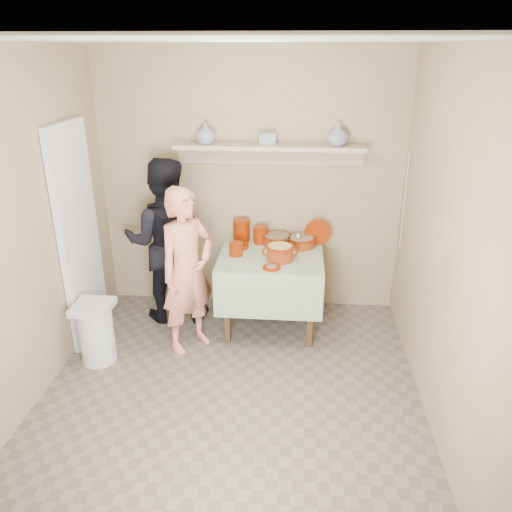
# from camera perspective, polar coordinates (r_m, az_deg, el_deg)

# --- Properties ---
(ground) EXTENTS (3.50, 3.50, 0.00)m
(ground) POSITION_cam_1_polar(r_m,az_deg,el_deg) (4.04, -3.18, -16.70)
(ground) COLOR #655B4F
(ground) RESTS_ON ground
(tile_panel) EXTENTS (0.06, 0.70, 2.00)m
(tile_panel) POSITION_cam_1_polar(r_m,az_deg,el_deg) (4.74, -19.57, 2.14)
(tile_panel) COLOR silver
(tile_panel) RESTS_ON ground
(plate_stack_a) EXTENTS (0.17, 0.17, 0.22)m
(plate_stack_a) POSITION_cam_1_polar(r_m,az_deg,el_deg) (4.99, -1.68, 2.96)
(plate_stack_a) COLOR #661802
(plate_stack_a) RESTS_ON serving_table
(plate_stack_b) EXTENTS (0.15, 0.15, 0.17)m
(plate_stack_b) POSITION_cam_1_polar(r_m,az_deg,el_deg) (4.95, 0.53, 2.47)
(plate_stack_b) COLOR #661802
(plate_stack_b) RESTS_ON serving_table
(bowl_stack) EXTENTS (0.13, 0.13, 0.13)m
(bowl_stack) POSITION_cam_1_polar(r_m,az_deg,el_deg) (4.65, -2.28, 0.80)
(bowl_stack) COLOR #661802
(bowl_stack) RESTS_ON serving_table
(empty_bowl) EXTENTS (0.16, 0.16, 0.05)m
(empty_bowl) POSITION_cam_1_polar(r_m,az_deg,el_deg) (4.84, -1.76, 1.19)
(empty_bowl) COLOR #661802
(empty_bowl) RESTS_ON serving_table
(propped_lid) EXTENTS (0.27, 0.10, 0.26)m
(propped_lid) POSITION_cam_1_polar(r_m,az_deg,el_deg) (4.94, 7.05, 2.69)
(propped_lid) COLOR #661802
(propped_lid) RESTS_ON serving_table
(vase_right) EXTENTS (0.23, 0.23, 0.21)m
(vase_right) POSITION_cam_1_polar(r_m,az_deg,el_deg) (4.78, 9.32, 13.57)
(vase_right) COLOR navy
(vase_right) RESTS_ON wall_shelf
(vase_left) EXTENTS (0.27, 0.27, 0.20)m
(vase_left) POSITION_cam_1_polar(r_m,az_deg,el_deg) (4.83, -5.79, 13.78)
(vase_left) COLOR navy
(vase_left) RESTS_ON wall_shelf
(ceramic_box) EXTENTS (0.17, 0.14, 0.11)m
(ceramic_box) POSITION_cam_1_polar(r_m,az_deg,el_deg) (4.80, 1.25, 13.29)
(ceramic_box) COLOR navy
(ceramic_box) RESTS_ON wall_shelf
(person_cook) EXTENTS (0.63, 0.65, 1.51)m
(person_cook) POSITION_cam_1_polar(r_m,az_deg,el_deg) (4.40, -7.85, -1.73)
(person_cook) COLOR #D57C5C
(person_cook) RESTS_ON ground
(person_helper) EXTENTS (0.87, 0.72, 1.64)m
(person_helper) POSITION_cam_1_polar(r_m,az_deg,el_deg) (4.93, -10.32, 1.66)
(person_helper) COLOR black
(person_helper) RESTS_ON ground
(room_shell) EXTENTS (3.04, 3.54, 2.62)m
(room_shell) POSITION_cam_1_polar(r_m,az_deg,el_deg) (3.26, -3.79, 5.72)
(room_shell) COLOR #9D8960
(room_shell) RESTS_ON ground
(serving_table) EXTENTS (0.97, 0.97, 0.76)m
(serving_table) POSITION_cam_1_polar(r_m,az_deg,el_deg) (4.77, 1.75, -1.00)
(serving_table) COLOR #4C2D16
(serving_table) RESTS_ON ground
(cazuela_meat_a) EXTENTS (0.30, 0.30, 0.10)m
(cazuela_meat_a) POSITION_cam_1_polar(r_m,az_deg,el_deg) (4.92, 2.41, 1.96)
(cazuela_meat_a) COLOR #621E0C
(cazuela_meat_a) RESTS_ON serving_table
(cazuela_meat_b) EXTENTS (0.28, 0.28, 0.10)m
(cazuela_meat_b) POSITION_cam_1_polar(r_m,az_deg,el_deg) (4.88, 5.22, 1.71)
(cazuela_meat_b) COLOR #621E0C
(cazuela_meat_b) RESTS_ON serving_table
(ladle) EXTENTS (0.08, 0.26, 0.19)m
(ladle) POSITION_cam_1_polar(r_m,az_deg,el_deg) (4.85, 4.87, 2.28)
(ladle) COLOR silver
(ladle) RESTS_ON cazuela_meat_b
(cazuela_rice) EXTENTS (0.33, 0.25, 0.14)m
(cazuela_rice) POSITION_cam_1_polar(r_m,az_deg,el_deg) (4.54, 2.74, 0.51)
(cazuela_rice) COLOR #621E0C
(cazuela_rice) RESTS_ON serving_table
(front_plate) EXTENTS (0.16, 0.16, 0.03)m
(front_plate) POSITION_cam_1_polar(r_m,az_deg,el_deg) (4.39, 1.79, -1.31)
(front_plate) COLOR #661802
(front_plate) RESTS_ON serving_table
(wall_shelf) EXTENTS (1.80, 0.25, 0.21)m
(wall_shelf) POSITION_cam_1_polar(r_m,az_deg,el_deg) (4.82, 1.55, 12.12)
(wall_shelf) COLOR tan
(wall_shelf) RESTS_ON room_shell
(trash_bin) EXTENTS (0.32, 0.32, 0.56)m
(trash_bin) POSITION_cam_1_polar(r_m,az_deg,el_deg) (4.58, -17.79, -8.27)
(trash_bin) COLOR silver
(trash_bin) RESTS_ON ground
(electrical_cord) EXTENTS (0.01, 0.05, 0.90)m
(electrical_cord) POSITION_cam_1_polar(r_m,az_deg,el_deg) (4.85, 16.62, 6.08)
(electrical_cord) COLOR silver
(electrical_cord) RESTS_ON wall_shelf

